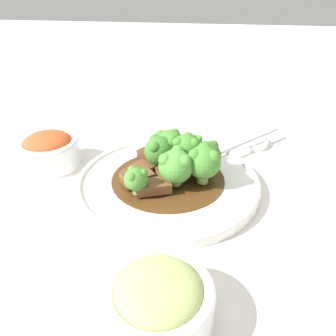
% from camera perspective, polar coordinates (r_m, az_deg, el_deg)
% --- Properties ---
extents(ground_plane, '(4.00, 4.00, 0.00)m').
position_cam_1_polar(ground_plane, '(0.52, 0.00, -3.22)').
color(ground_plane, silver).
extents(main_plate, '(0.28, 0.28, 0.02)m').
position_cam_1_polar(main_plate, '(0.52, 0.00, -2.29)').
color(main_plate, white).
rests_on(main_plate, ground_plane).
extents(beef_strip_0, '(0.06, 0.05, 0.01)m').
position_cam_1_polar(beef_strip_0, '(0.51, -0.08, -0.79)').
color(beef_strip_0, brown).
rests_on(beef_strip_0, main_plate).
extents(beef_strip_1, '(0.05, 0.05, 0.01)m').
position_cam_1_polar(beef_strip_1, '(0.50, -5.34, -1.67)').
color(beef_strip_1, brown).
rests_on(beef_strip_1, main_plate).
extents(beef_strip_2, '(0.06, 0.05, 0.01)m').
position_cam_1_polar(beef_strip_2, '(0.52, -5.03, -0.28)').
color(beef_strip_2, brown).
rests_on(beef_strip_2, main_plate).
extents(beef_strip_3, '(0.04, 0.06, 0.01)m').
position_cam_1_polar(beef_strip_3, '(0.47, -2.62, -3.23)').
color(beef_strip_3, brown).
rests_on(beef_strip_3, main_plate).
extents(beef_strip_4, '(0.05, 0.06, 0.01)m').
position_cam_1_polar(beef_strip_4, '(0.56, -2.67, 2.29)').
color(beef_strip_4, '#56331E').
rests_on(beef_strip_4, main_plate).
extents(broccoli_floret_0, '(0.05, 0.05, 0.06)m').
position_cam_1_polar(broccoli_floret_0, '(0.52, 3.24, 3.46)').
color(broccoli_floret_0, '#8EB756').
rests_on(broccoli_floret_0, main_plate).
extents(broccoli_floret_1, '(0.05, 0.05, 0.05)m').
position_cam_1_polar(broccoli_floret_1, '(0.52, -1.48, 3.10)').
color(broccoli_floret_1, '#7FA84C').
rests_on(broccoli_floret_1, main_plate).
extents(broccoli_floret_2, '(0.05, 0.05, 0.05)m').
position_cam_1_polar(broccoli_floret_2, '(0.51, 6.64, 2.19)').
color(broccoli_floret_2, '#8EB756').
rests_on(broccoli_floret_2, main_plate).
extents(broccoli_floret_3, '(0.05, 0.05, 0.06)m').
position_cam_1_polar(broccoli_floret_3, '(0.48, 6.25, 1.16)').
color(broccoli_floret_3, '#7FA84C').
rests_on(broccoli_floret_3, main_plate).
extents(broccoli_floret_4, '(0.03, 0.03, 0.05)m').
position_cam_1_polar(broccoli_floret_4, '(0.54, 4.17, 4.14)').
color(broccoli_floret_4, '#8EB756').
rests_on(broccoli_floret_4, main_plate).
extents(broccoli_floret_5, '(0.05, 0.05, 0.05)m').
position_cam_1_polar(broccoli_floret_5, '(0.54, 0.29, 4.23)').
color(broccoli_floret_5, '#7FA84C').
rests_on(broccoli_floret_5, main_plate).
extents(broccoli_floret_6, '(0.05, 0.05, 0.06)m').
position_cam_1_polar(broccoli_floret_6, '(0.48, 1.36, 0.40)').
color(broccoli_floret_6, '#7FA84C').
rests_on(broccoli_floret_6, main_plate).
extents(broccoli_floret_7, '(0.03, 0.03, 0.04)m').
position_cam_1_polar(broccoli_floret_7, '(0.46, -5.60, -1.88)').
color(broccoli_floret_7, '#7FA84C').
rests_on(broccoli_floret_7, main_plate).
extents(serving_spoon, '(0.19, 0.18, 0.01)m').
position_cam_1_polar(serving_spoon, '(0.56, 7.41, 2.21)').
color(serving_spoon, '#B7B7BC').
rests_on(serving_spoon, main_plate).
extents(side_bowl_kimchi, '(0.10, 0.10, 0.06)m').
position_cam_1_polar(side_bowl_kimchi, '(0.60, -20.01, 3.01)').
color(side_bowl_kimchi, white).
rests_on(side_bowl_kimchi, ground_plane).
extents(side_bowl_appetizer, '(0.11, 0.11, 0.06)m').
position_cam_1_polar(side_bowl_appetizer, '(0.33, -1.65, -21.95)').
color(side_bowl_appetizer, white).
rests_on(side_bowl_appetizer, ground_plane).
extents(sauce_dish, '(0.07, 0.07, 0.01)m').
position_cam_1_polar(sauce_dish, '(0.67, 14.18, 4.56)').
color(sauce_dish, white).
rests_on(sauce_dish, ground_plane).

